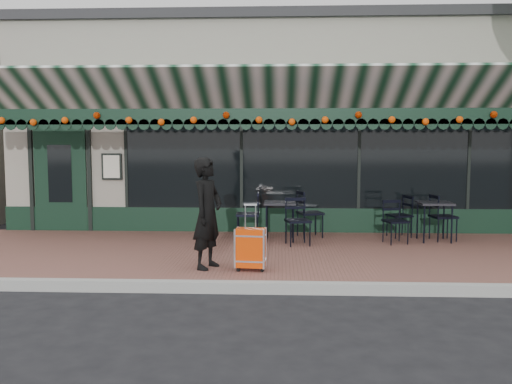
{
  "coord_description": "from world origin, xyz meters",
  "views": [
    {
      "loc": [
        -0.2,
        -7.13,
        2.0
      ],
      "look_at": [
        -0.59,
        1.6,
        1.2
      ],
      "focal_mm": 38.0,
      "sensor_mm": 36.0,
      "label": 1
    }
  ],
  "objects_px": {
    "chair_b_right": "(310,214)",
    "chair_b_front": "(298,221)",
    "chair_a_right": "(443,217)",
    "suitcase": "(250,249)",
    "chair_b_left": "(248,215)",
    "cafe_table_a": "(435,206)",
    "chair_a_front": "(396,222)",
    "cafe_table_b": "(280,206)",
    "chair_a_left": "(399,216)",
    "woman": "(207,213)"
  },
  "relations": [
    {
      "from": "chair_a_right",
      "to": "chair_a_front",
      "type": "bearing_deg",
      "value": 100.06
    },
    {
      "from": "chair_b_left",
      "to": "chair_b_right",
      "type": "bearing_deg",
      "value": 98.52
    },
    {
      "from": "chair_b_left",
      "to": "woman",
      "type": "bearing_deg",
      "value": -11.55
    },
    {
      "from": "suitcase",
      "to": "chair_a_left",
      "type": "xyz_separation_m",
      "value": [
        2.76,
        2.91,
        0.09
      ]
    },
    {
      "from": "chair_a_front",
      "to": "chair_b_left",
      "type": "height_order",
      "value": "chair_b_left"
    },
    {
      "from": "chair_a_right",
      "to": "chair_b_right",
      "type": "distance_m",
      "value": 2.51
    },
    {
      "from": "chair_a_right",
      "to": "suitcase",
      "type": "bearing_deg",
      "value": 116.67
    },
    {
      "from": "chair_b_right",
      "to": "chair_b_front",
      "type": "height_order",
      "value": "chair_b_right"
    },
    {
      "from": "suitcase",
      "to": "chair_a_right",
      "type": "height_order",
      "value": "suitcase"
    },
    {
      "from": "chair_b_front",
      "to": "suitcase",
      "type": "bearing_deg",
      "value": -123.92
    },
    {
      "from": "cafe_table_a",
      "to": "chair_a_front",
      "type": "relative_size",
      "value": 0.92
    },
    {
      "from": "suitcase",
      "to": "chair_a_right",
      "type": "relative_size",
      "value": 1.08
    },
    {
      "from": "chair_b_right",
      "to": "chair_a_right",
      "type": "bearing_deg",
      "value": -112.78
    },
    {
      "from": "cafe_table_a",
      "to": "chair_a_front",
      "type": "height_order",
      "value": "chair_a_front"
    },
    {
      "from": "chair_a_front",
      "to": "woman",
      "type": "bearing_deg",
      "value": -161.83
    },
    {
      "from": "cafe_table_a",
      "to": "cafe_table_b",
      "type": "relative_size",
      "value": 1.01
    },
    {
      "from": "chair_a_right",
      "to": "chair_b_left",
      "type": "relative_size",
      "value": 0.97
    },
    {
      "from": "woman",
      "to": "cafe_table_a",
      "type": "distance_m",
      "value": 4.61
    },
    {
      "from": "chair_a_left",
      "to": "chair_b_left",
      "type": "bearing_deg",
      "value": -102.14
    },
    {
      "from": "chair_a_left",
      "to": "chair_b_left",
      "type": "relative_size",
      "value": 0.9
    },
    {
      "from": "chair_a_front",
      "to": "chair_b_front",
      "type": "relative_size",
      "value": 0.93
    },
    {
      "from": "suitcase",
      "to": "cafe_table_a",
      "type": "height_order",
      "value": "suitcase"
    },
    {
      "from": "chair_a_right",
      "to": "chair_a_front",
      "type": "height_order",
      "value": "chair_a_right"
    },
    {
      "from": "cafe_table_b",
      "to": "chair_b_right",
      "type": "bearing_deg",
      "value": 31.15
    },
    {
      "from": "suitcase",
      "to": "chair_a_left",
      "type": "height_order",
      "value": "suitcase"
    },
    {
      "from": "chair_a_front",
      "to": "cafe_table_b",
      "type": "bearing_deg",
      "value": 158.32
    },
    {
      "from": "woman",
      "to": "chair_a_right",
      "type": "relative_size",
      "value": 1.84
    },
    {
      "from": "cafe_table_b",
      "to": "chair_a_left",
      "type": "height_order",
      "value": "chair_a_left"
    },
    {
      "from": "suitcase",
      "to": "chair_b_front",
      "type": "distance_m",
      "value": 2.12
    },
    {
      "from": "chair_a_right",
      "to": "chair_b_right",
      "type": "height_order",
      "value": "chair_b_right"
    },
    {
      "from": "chair_a_front",
      "to": "cafe_table_a",
      "type": "bearing_deg",
      "value": 3.73
    },
    {
      "from": "chair_a_right",
      "to": "chair_b_front",
      "type": "distance_m",
      "value": 2.82
    },
    {
      "from": "suitcase",
      "to": "chair_b_right",
      "type": "bearing_deg",
      "value": 76.39
    },
    {
      "from": "suitcase",
      "to": "chair_a_right",
      "type": "bearing_deg",
      "value": 42.37
    },
    {
      "from": "chair_b_right",
      "to": "suitcase",
      "type": "bearing_deg",
      "value": 143.25
    },
    {
      "from": "cafe_table_b",
      "to": "chair_a_right",
      "type": "height_order",
      "value": "chair_a_right"
    },
    {
      "from": "chair_a_right",
      "to": "chair_a_front",
      "type": "distance_m",
      "value": 1.02
    },
    {
      "from": "cafe_table_a",
      "to": "chair_a_right",
      "type": "bearing_deg",
      "value": 22.19
    },
    {
      "from": "cafe_table_b",
      "to": "chair_b_left",
      "type": "xyz_separation_m",
      "value": [
        -0.62,
        0.14,
        -0.2
      ]
    },
    {
      "from": "suitcase",
      "to": "chair_b_front",
      "type": "relative_size",
      "value": 1.11
    },
    {
      "from": "chair_a_front",
      "to": "chair_b_left",
      "type": "xyz_separation_m",
      "value": [
        -2.74,
        0.38,
        0.06
      ]
    },
    {
      "from": "cafe_table_a",
      "to": "chair_b_left",
      "type": "distance_m",
      "value": 3.52
    },
    {
      "from": "cafe_table_b",
      "to": "chair_a_right",
      "type": "distance_m",
      "value": 3.09
    },
    {
      "from": "woman",
      "to": "chair_b_right",
      "type": "height_order",
      "value": "woman"
    },
    {
      "from": "chair_b_right",
      "to": "woman",
      "type": "bearing_deg",
      "value": 131.53
    },
    {
      "from": "chair_a_front",
      "to": "chair_b_right",
      "type": "height_order",
      "value": "chair_b_right"
    },
    {
      "from": "cafe_table_a",
      "to": "chair_b_right",
      "type": "distance_m",
      "value": 2.34
    },
    {
      "from": "cafe_table_b",
      "to": "chair_a_right",
      "type": "bearing_deg",
      "value": 1.97
    },
    {
      "from": "chair_a_right",
      "to": "chair_b_left",
      "type": "height_order",
      "value": "chair_b_left"
    },
    {
      "from": "chair_a_front",
      "to": "chair_b_front",
      "type": "height_order",
      "value": "chair_b_front"
    }
  ]
}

